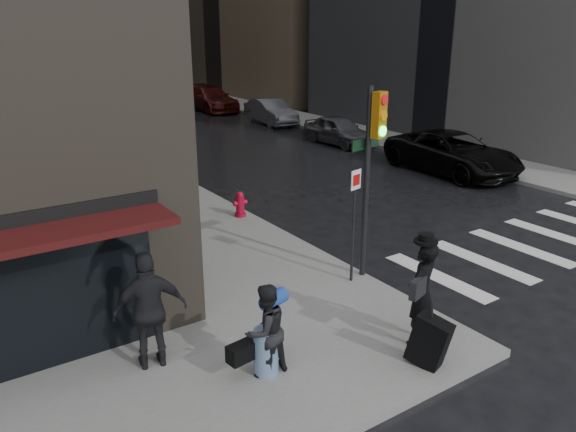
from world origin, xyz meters
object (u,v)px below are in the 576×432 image
object	(u,v)px
man_jeans	(265,330)
traffic_light	(370,158)
parked_car_1	(339,130)
parked_car_2	(271,112)
fire_hydrant	(240,205)
man_greycoat	(150,310)
man_overcoat	(423,301)
parked_car_3	(210,99)
parked_car_4	(167,89)
parked_car_5	(146,81)
parked_car_0	(452,153)

from	to	relation	value
man_jeans	traffic_light	size ratio (longest dim) A/B	0.37
parked_car_1	parked_car_2	bearing A→B (deg)	85.24
fire_hydrant	parked_car_2	world-z (taller)	parked_car_2
fire_hydrant	parked_car_2	distance (m)	16.80
man_greycoat	traffic_light	distance (m)	5.59
man_overcoat	parked_car_1	distance (m)	18.17
man_overcoat	man_jeans	world-z (taller)	man_overcoat
man_overcoat	parked_car_3	bearing A→B (deg)	-127.81
man_jeans	parked_car_4	world-z (taller)	man_jeans
parked_car_2	parked_car_5	xyz separation A→B (m)	(0.03, 20.04, 0.11)
man_jeans	parked_car_1	world-z (taller)	man_jeans
traffic_light	parked_car_5	size ratio (longest dim) A/B	0.86
man_overcoat	parked_car_2	bearing A→B (deg)	-134.34
man_overcoat	man_greycoat	distance (m)	4.64
fire_hydrant	traffic_light	bearing A→B (deg)	-86.82
traffic_light	parked_car_3	distance (m)	27.18
man_jeans	traffic_light	bearing A→B (deg)	-161.46
parked_car_2	parked_car_5	bearing A→B (deg)	94.68
man_jeans	parked_car_0	distance (m)	15.21
man_overcoat	parked_car_4	bearing A→B (deg)	-123.83
parked_car_5	parked_car_0	bearing A→B (deg)	-85.04
parked_car_0	parked_car_2	world-z (taller)	parked_car_0
parked_car_3	parked_car_4	xyz separation A→B (m)	(-0.31, 6.68, 0.04)
fire_hydrant	parked_car_1	distance (m)	11.72
traffic_light	parked_car_2	world-z (taller)	traffic_light
fire_hydrant	parked_car_1	size ratio (longest dim) A/B	0.19
parked_car_0	man_overcoat	bearing A→B (deg)	-138.89
man_jeans	parked_car_1	xyz separation A→B (m)	(12.96, 14.13, -0.26)
parked_car_4	man_overcoat	bearing A→B (deg)	-106.54
man_jeans	parked_car_1	size ratio (longest dim) A/B	0.40
fire_hydrant	man_greycoat	bearing A→B (deg)	-130.31
man_overcoat	man_greycoat	size ratio (longest dim) A/B	1.04
fire_hydrant	parked_car_4	bearing A→B (deg)	71.76
parked_car_3	parked_car_4	bearing A→B (deg)	93.48
parked_car_3	parked_car_4	distance (m)	6.69
man_overcoat	parked_car_4	distance (m)	36.37
parked_car_1	parked_car_4	xyz separation A→B (m)	(-0.49, 20.04, 0.14)
man_greycoat	parked_car_1	bearing A→B (deg)	-125.30
man_greycoat	fire_hydrant	bearing A→B (deg)	-117.44
man_jeans	parked_car_3	bearing A→B (deg)	-122.70
parked_car_3	parked_car_0	bearing A→B (deg)	-87.75
traffic_light	parked_car_5	distance (m)	40.14
parked_car_0	parked_car_5	distance (m)	33.40
parked_car_4	parked_car_1	bearing A→B (deg)	-89.55
parked_car_1	parked_car_4	bearing A→B (deg)	89.64
parked_car_1	parked_car_3	bearing A→B (deg)	89.03
man_jeans	traffic_light	xyz separation A→B (m)	(3.85, 1.91, 1.95)
man_overcoat	parked_car_2	world-z (taller)	man_overcoat
parked_car_4	man_greycoat	bearing A→B (deg)	-113.85
man_greycoat	parked_car_4	distance (m)	35.73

